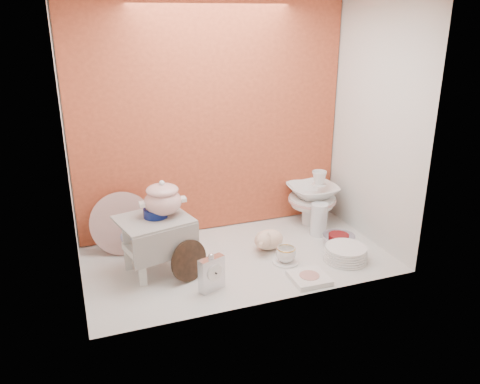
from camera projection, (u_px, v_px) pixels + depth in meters
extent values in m
plane|color=silver|center=(238.00, 258.00, 2.93)|extent=(1.80, 1.80, 0.00)
cube|color=#CA5732|center=(211.00, 120.00, 3.11)|extent=(1.80, 0.06, 1.50)
cube|color=silver|center=(66.00, 153.00, 2.38)|extent=(0.06, 1.00, 1.50)
cube|color=silver|center=(376.00, 125.00, 2.96)|extent=(0.06, 1.00, 1.50)
cylinder|color=#0B1653|center=(155.00, 213.00, 2.70)|extent=(0.17, 0.17, 0.05)
imported|color=white|center=(136.00, 229.00, 3.03)|extent=(0.31, 0.31, 0.26)
cube|color=silver|center=(212.00, 272.00, 2.56)|extent=(0.15, 0.10, 0.21)
ellipsoid|color=beige|center=(269.00, 239.00, 3.02)|extent=(0.28, 0.24, 0.14)
cylinder|color=white|center=(286.00, 262.00, 2.88)|extent=(0.20, 0.20, 0.01)
imported|color=white|center=(286.00, 254.00, 2.86)|extent=(0.14, 0.14, 0.09)
cube|color=white|center=(309.00, 278.00, 2.68)|extent=(0.21, 0.21, 0.03)
cylinder|color=white|center=(346.00, 253.00, 2.89)|extent=(0.31, 0.31, 0.09)
imported|color=silver|center=(338.00, 240.00, 3.09)|extent=(0.22, 0.22, 0.07)
cylinder|color=silver|center=(319.00, 219.00, 3.21)|extent=(0.14, 0.14, 0.22)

